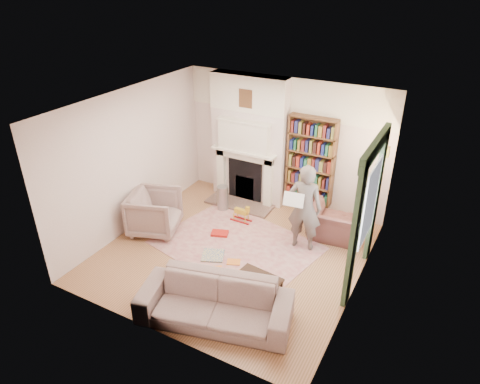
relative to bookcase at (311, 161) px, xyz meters
The scene contains 25 objects.
floor 2.51m from the bookcase, 107.05° to the right, with size 4.50×4.50×0.00m, color brown.
ceiling 2.75m from the bookcase, 107.05° to the right, with size 4.50×4.50×0.00m, color white.
wall_back 0.70m from the bookcase, 168.69° to the left, with size 4.50×4.50×0.00m, color silver.
wall_front 4.42m from the bookcase, 98.46° to the right, with size 4.50×4.50×0.00m, color silver.
wall_left 3.60m from the bookcase, 143.83° to the right, with size 4.50×4.50×0.00m, color silver.
wall_right 2.67m from the bookcase, 52.96° to the right, with size 4.50×4.50×0.00m, color silver.
fireplace 1.42m from the bookcase, behind, with size 1.70×0.58×2.80m.
bookcase is the anchor object (origin of this frame).
window 2.36m from the bookcase, 47.34° to the right, with size 0.02×0.90×1.30m, color silver.
curtain_left 2.87m from the bookcase, 57.36° to the right, with size 0.07×0.32×2.40m, color #324C30.
curtain_right 1.86m from the bookcase, 33.35° to the right, with size 0.07×0.32×2.40m, color #324C30.
pelmet 2.60m from the bookcase, 48.16° to the right, with size 0.09×1.70×0.24m, color #324C30.
wall_sconce 1.68m from the bookcase, 24.19° to the right, with size 0.20×0.24×0.24m, color gold, non-canonical shape.
rug 2.35m from the bookcase, 110.35° to the right, with size 2.81×2.16×0.01m, color #C4AA94.
armchair_reading 1.42m from the bookcase, 41.19° to the right, with size 0.99×0.86×0.64m, color #532C2C.
armchair_left 3.34m from the bookcase, 137.00° to the right, with size 0.91×0.94×0.85m, color #A09584.
sofa 3.85m from the bookcase, 90.85° to the right, with size 2.27×0.89×0.66m, color gray.
man_reading 1.44m from the bookcase, 73.34° to the right, with size 0.62×0.41×1.69m, color #5D514A.
newspaper 1.57m from the bookcase, 80.72° to the right, with size 0.37×0.02×0.26m, color white.
coffee_table 3.25m from the bookcase, 84.11° to the right, with size 0.70×0.45×0.45m, color black, non-canonical shape.
paraffin_heater 2.04m from the bookcase, 153.14° to the right, with size 0.24×0.24×0.55m, color #979A9E.
rocking_horse 1.80m from the bookcase, 133.53° to the right, with size 0.44×0.18×0.39m, color gold, non-canonical shape.
board_game 2.84m from the bookcase, 110.56° to the right, with size 0.40×0.40×0.03m, color #EFC854.
game_box_lid 2.40m from the bookcase, 123.73° to the right, with size 0.33×0.22×0.06m, color #A81A13.
comic_annuals 2.87m from the bookcase, 99.73° to the right, with size 0.78×0.61×0.02m.
Camera 1 is at (3.21, -5.70, 4.71)m, focal length 32.00 mm.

